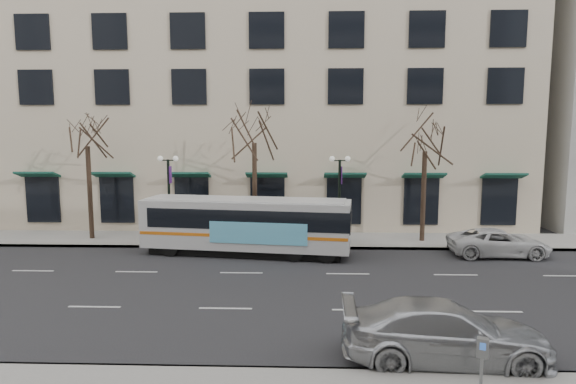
{
  "coord_description": "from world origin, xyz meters",
  "views": [
    {
      "loc": [
        2.92,
        -19.59,
        6.59
      ],
      "look_at": [
        2.24,
        1.1,
        4.0
      ],
      "focal_mm": 30.0,
      "sensor_mm": 36.0,
      "label": 1
    }
  ],
  "objects_px": {
    "silver_car": "(445,332)",
    "white_pickup": "(499,243)",
    "city_bus": "(247,224)",
    "lamp_post_right": "(340,195)",
    "tree_far_right": "(426,135)",
    "tree_far_mid": "(254,127)",
    "pay_station": "(482,352)",
    "lamp_post_left": "(169,194)",
    "tree_far_left": "(87,130)"
  },
  "relations": [
    {
      "from": "silver_car",
      "to": "white_pickup",
      "type": "distance_m",
      "value": 13.64
    },
    {
      "from": "city_bus",
      "to": "white_pickup",
      "type": "distance_m",
      "value": 13.48
    },
    {
      "from": "lamp_post_right",
      "to": "silver_car",
      "type": "bearing_deg",
      "value": -82.07
    },
    {
      "from": "tree_far_right",
      "to": "lamp_post_right",
      "type": "xyz_separation_m",
      "value": [
        -4.99,
        -0.6,
        -3.48
      ]
    },
    {
      "from": "tree_far_right",
      "to": "tree_far_mid",
      "type": "bearing_deg",
      "value": 180.0
    },
    {
      "from": "pay_station",
      "to": "city_bus",
      "type": "bearing_deg",
      "value": 138.88
    },
    {
      "from": "city_bus",
      "to": "silver_car",
      "type": "relative_size",
      "value": 1.92
    },
    {
      "from": "tree_far_mid",
      "to": "lamp_post_right",
      "type": "relative_size",
      "value": 1.64
    },
    {
      "from": "city_bus",
      "to": "silver_car",
      "type": "bearing_deg",
      "value": -51.79
    },
    {
      "from": "white_pickup",
      "to": "pay_station",
      "type": "relative_size",
      "value": 3.94
    },
    {
      "from": "lamp_post_left",
      "to": "white_pickup",
      "type": "height_order",
      "value": "lamp_post_left"
    },
    {
      "from": "tree_far_right",
      "to": "lamp_post_right",
      "type": "distance_m",
      "value": 6.11
    },
    {
      "from": "tree_far_right",
      "to": "lamp_post_left",
      "type": "xyz_separation_m",
      "value": [
        -14.99,
        -0.6,
        -3.48
      ]
    },
    {
      "from": "tree_far_left",
      "to": "pay_station",
      "type": "bearing_deg",
      "value": -43.89
    },
    {
      "from": "tree_far_right",
      "to": "lamp_post_left",
      "type": "distance_m",
      "value": 15.4
    },
    {
      "from": "tree_far_right",
      "to": "lamp_post_left",
      "type": "relative_size",
      "value": 1.55
    },
    {
      "from": "white_pickup",
      "to": "silver_car",
      "type": "bearing_deg",
      "value": 152.9
    },
    {
      "from": "lamp_post_left",
      "to": "pay_station",
      "type": "xyz_separation_m",
      "value": [
        12.42,
        -16.17,
        -1.84
      ]
    },
    {
      "from": "tree_far_right",
      "to": "silver_car",
      "type": "xyz_separation_m",
      "value": [
        -2.99,
        -15.0,
        -5.56
      ]
    },
    {
      "from": "silver_car",
      "to": "tree_far_left",
      "type": "bearing_deg",
      "value": 50.79
    },
    {
      "from": "white_pickup",
      "to": "pay_station",
      "type": "height_order",
      "value": "pay_station"
    },
    {
      "from": "city_bus",
      "to": "pay_station",
      "type": "distance_m",
      "value": 15.69
    },
    {
      "from": "lamp_post_left",
      "to": "pay_station",
      "type": "relative_size",
      "value": 3.95
    },
    {
      "from": "silver_car",
      "to": "tree_far_mid",
      "type": "bearing_deg",
      "value": 27.25
    },
    {
      "from": "lamp_post_right",
      "to": "lamp_post_left",
      "type": "bearing_deg",
      "value": 180.0
    },
    {
      "from": "lamp_post_right",
      "to": "city_bus",
      "type": "xyz_separation_m",
      "value": [
        -5.11,
        -2.41,
        -1.28
      ]
    },
    {
      "from": "city_bus",
      "to": "silver_car",
      "type": "xyz_separation_m",
      "value": [
        7.11,
        -11.99,
        -0.8
      ]
    },
    {
      "from": "silver_car",
      "to": "pay_station",
      "type": "distance_m",
      "value": 1.83
    },
    {
      "from": "lamp_post_left",
      "to": "lamp_post_right",
      "type": "bearing_deg",
      "value": 0.0
    },
    {
      "from": "silver_car",
      "to": "pay_station",
      "type": "height_order",
      "value": "silver_car"
    },
    {
      "from": "tree_far_left",
      "to": "tree_far_mid",
      "type": "bearing_deg",
      "value": 0.0
    },
    {
      "from": "white_pickup",
      "to": "lamp_post_left",
      "type": "bearing_deg",
      "value": 83.36
    },
    {
      "from": "silver_car",
      "to": "white_pickup",
      "type": "height_order",
      "value": "silver_car"
    },
    {
      "from": "tree_far_mid",
      "to": "lamp_post_left",
      "type": "xyz_separation_m",
      "value": [
        -4.99,
        -0.6,
        -3.96
      ]
    },
    {
      "from": "tree_far_right",
      "to": "city_bus",
      "type": "height_order",
      "value": "tree_far_right"
    },
    {
      "from": "lamp_post_left",
      "to": "city_bus",
      "type": "height_order",
      "value": "lamp_post_left"
    },
    {
      "from": "pay_station",
      "to": "lamp_post_right",
      "type": "bearing_deg",
      "value": 118.69
    },
    {
      "from": "city_bus",
      "to": "tree_far_mid",
      "type": "bearing_deg",
      "value": 95.62
    },
    {
      "from": "tree_far_left",
      "to": "pay_station",
      "type": "xyz_separation_m",
      "value": [
        17.43,
        -16.77,
        -5.59
      ]
    },
    {
      "from": "tree_far_left",
      "to": "white_pickup",
      "type": "xyz_separation_m",
      "value": [
        23.35,
        -2.92,
        -5.98
      ]
    },
    {
      "from": "lamp_post_left",
      "to": "pay_station",
      "type": "height_order",
      "value": "lamp_post_left"
    },
    {
      "from": "tree_far_left",
      "to": "lamp_post_right",
      "type": "height_order",
      "value": "tree_far_left"
    },
    {
      "from": "tree_far_mid",
      "to": "silver_car",
      "type": "relative_size",
      "value": 1.44
    },
    {
      "from": "tree_far_right",
      "to": "pay_station",
      "type": "distance_m",
      "value": 17.78
    },
    {
      "from": "lamp_post_right",
      "to": "pay_station",
      "type": "xyz_separation_m",
      "value": [
        2.42,
        -16.17,
        -1.84
      ]
    },
    {
      "from": "lamp_post_left",
      "to": "silver_car",
      "type": "height_order",
      "value": "lamp_post_left"
    },
    {
      "from": "tree_far_mid",
      "to": "white_pickup",
      "type": "bearing_deg",
      "value": -12.33
    },
    {
      "from": "silver_car",
      "to": "pay_station",
      "type": "xyz_separation_m",
      "value": [
        0.41,
        -1.77,
        0.24
      ]
    },
    {
      "from": "tree_far_left",
      "to": "silver_car",
      "type": "xyz_separation_m",
      "value": [
        17.01,
        -15.0,
        -5.84
      ]
    },
    {
      "from": "lamp_post_left",
      "to": "silver_car",
      "type": "distance_m",
      "value": 18.86
    }
  ]
}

